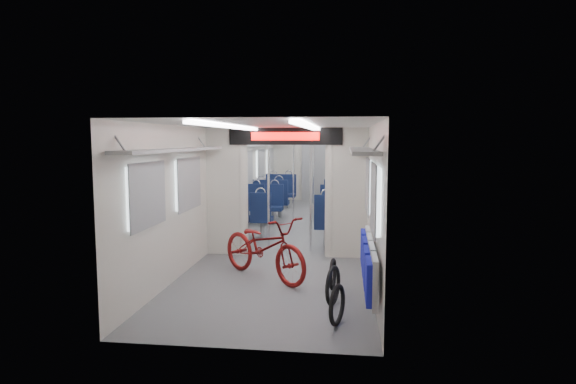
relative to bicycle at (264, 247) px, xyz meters
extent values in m
plane|color=#515456|center=(0.15, 3.51, -0.48)|extent=(12.00, 12.00, 0.00)
cube|color=beige|center=(-1.30, 3.51, 0.67)|extent=(0.02, 12.00, 2.30)
cube|color=beige|center=(1.60, 3.51, 0.67)|extent=(0.02, 12.00, 2.30)
cube|color=beige|center=(0.15, 9.51, 0.67)|extent=(2.90, 0.02, 2.30)
cube|color=beige|center=(0.15, -2.49, 0.67)|extent=(2.90, 0.02, 2.30)
cube|color=silver|center=(0.15, 3.51, 1.82)|extent=(2.90, 12.00, 0.02)
cube|color=white|center=(-0.40, 3.51, 1.79)|extent=(0.12, 11.40, 0.04)
cube|color=white|center=(0.70, 3.51, 1.79)|extent=(0.12, 11.40, 0.04)
cube|color=beige|center=(-0.98, 1.51, 0.52)|extent=(0.65, 0.18, 2.00)
cube|color=beige|center=(1.27, 1.51, 0.52)|extent=(0.65, 0.18, 2.00)
cube|color=beige|center=(0.15, 1.51, 1.67)|extent=(2.90, 0.18, 0.30)
cylinder|color=beige|center=(-0.65, 1.51, 0.52)|extent=(0.20, 0.20, 2.00)
cylinder|color=beige|center=(0.95, 1.51, 0.52)|extent=(0.20, 0.20, 2.00)
cube|color=black|center=(0.15, 1.40, 1.67)|extent=(2.00, 0.03, 0.30)
cube|color=#FF0C07|center=(0.15, 1.37, 1.67)|extent=(1.20, 0.02, 0.14)
cube|color=silver|center=(-1.27, -1.29, 0.92)|extent=(0.04, 1.00, 0.75)
cube|color=silver|center=(1.57, -1.29, 0.92)|extent=(0.04, 1.00, 0.75)
cube|color=silver|center=(-1.27, 0.31, 0.92)|extent=(0.04, 1.00, 0.75)
cube|color=silver|center=(1.57, 0.31, 0.92)|extent=(0.04, 1.00, 0.75)
cube|color=silver|center=(-1.27, 3.01, 0.92)|extent=(0.04, 1.00, 0.75)
cube|color=silver|center=(1.57, 3.01, 0.92)|extent=(0.04, 1.00, 0.75)
cube|color=silver|center=(-1.27, 4.91, 0.92)|extent=(0.04, 1.00, 0.75)
cube|color=silver|center=(1.57, 4.91, 0.92)|extent=(0.04, 1.00, 0.75)
cube|color=silver|center=(-1.27, 6.81, 0.92)|extent=(0.04, 1.00, 0.75)
cube|color=silver|center=(1.57, 6.81, 0.92)|extent=(0.04, 1.00, 0.75)
cube|color=silver|center=(-1.27, 8.61, 0.92)|extent=(0.04, 1.00, 0.75)
cube|color=silver|center=(1.57, 8.61, 0.92)|extent=(0.04, 1.00, 0.75)
cube|color=gray|center=(-1.12, -0.49, 1.47)|extent=(0.30, 3.60, 0.04)
cube|color=gray|center=(1.42, -0.49, 1.47)|extent=(0.30, 3.60, 0.04)
cube|color=gray|center=(-1.12, 5.51, 1.47)|extent=(0.30, 7.60, 0.04)
cube|color=gray|center=(1.42, 5.51, 1.47)|extent=(0.30, 7.60, 0.04)
cube|color=gray|center=(0.15, 9.45, 0.52)|extent=(0.90, 0.05, 2.00)
imported|color=maroon|center=(0.00, 0.00, 0.00)|extent=(1.81, 1.68, 0.96)
cube|color=gray|center=(1.53, -1.94, 0.10)|extent=(0.06, 0.48, 0.54)
cube|color=#0F108E|center=(1.47, -1.94, 0.10)|extent=(0.06, 0.44, 0.46)
cube|color=gray|center=(1.53, -1.39, 0.10)|extent=(0.06, 0.48, 0.54)
cube|color=#0F108E|center=(1.47, -1.39, 0.10)|extent=(0.06, 0.44, 0.46)
cube|color=gray|center=(1.53, -0.84, 0.10)|extent=(0.06, 0.48, 0.54)
cube|color=#0F108E|center=(1.47, -0.84, 0.10)|extent=(0.06, 0.44, 0.46)
cube|color=gray|center=(1.53, -0.29, 0.10)|extent=(0.06, 0.48, 0.54)
cube|color=#0F108E|center=(1.47, -0.29, 0.10)|extent=(0.06, 0.44, 0.46)
torus|color=black|center=(1.13, -1.75, -0.27)|extent=(0.19, 0.47, 0.48)
torus|color=black|center=(1.07, -1.10, -0.25)|extent=(0.19, 0.51, 0.52)
torus|color=black|center=(1.05, -0.46, -0.28)|extent=(0.10, 0.45, 0.45)
cube|color=#0C1637|center=(-0.55, 2.97, -0.08)|extent=(0.44, 0.41, 0.10)
cylinder|color=gray|center=(-0.55, 2.97, -0.31)|extent=(0.10, 0.10, 0.35)
cube|color=#0C1637|center=(-0.55, 2.81, 0.24)|extent=(0.44, 0.08, 0.54)
torus|color=silver|center=(-0.55, 2.81, 0.51)|extent=(0.22, 0.03, 0.22)
cube|color=#0C1637|center=(-0.55, 4.64, -0.08)|extent=(0.44, 0.41, 0.10)
cylinder|color=gray|center=(-0.55, 4.64, -0.31)|extent=(0.10, 0.10, 0.35)
cube|color=#0C1637|center=(-0.55, 4.80, 0.24)|extent=(0.44, 0.08, 0.54)
torus|color=silver|center=(-0.55, 4.80, 0.51)|extent=(0.22, 0.03, 0.22)
cube|color=#0C1637|center=(-1.02, 2.97, -0.08)|extent=(0.44, 0.41, 0.10)
cylinder|color=gray|center=(-1.02, 2.97, -0.31)|extent=(0.10, 0.10, 0.35)
cube|color=#0C1637|center=(-1.02, 2.81, 0.24)|extent=(0.44, 0.08, 0.54)
torus|color=silver|center=(-1.02, 2.81, 0.51)|extent=(0.22, 0.03, 0.22)
cube|color=#0C1637|center=(-1.02, 4.64, -0.08)|extent=(0.44, 0.41, 0.10)
cylinder|color=gray|center=(-1.02, 4.64, -0.31)|extent=(0.10, 0.10, 0.35)
cube|color=#0C1637|center=(-1.02, 4.80, 0.24)|extent=(0.44, 0.08, 0.54)
torus|color=silver|center=(-1.02, 4.80, 0.51)|extent=(0.22, 0.03, 0.22)
cube|color=#0C1637|center=(0.85, 2.38, -0.08)|extent=(0.48, 0.44, 0.10)
cylinder|color=gray|center=(0.85, 2.38, -0.31)|extent=(0.10, 0.10, 0.35)
cube|color=#0C1637|center=(0.85, 2.20, 0.26)|extent=(0.48, 0.08, 0.58)
torus|color=silver|center=(0.85, 2.20, 0.55)|extent=(0.24, 0.03, 0.24)
cube|color=#0C1637|center=(0.85, 4.18, -0.08)|extent=(0.48, 0.44, 0.10)
cylinder|color=gray|center=(0.85, 4.18, -0.31)|extent=(0.10, 0.10, 0.35)
cube|color=#0C1637|center=(0.85, 4.36, 0.26)|extent=(0.48, 0.08, 0.58)
torus|color=silver|center=(0.85, 4.36, 0.55)|extent=(0.24, 0.03, 0.24)
cube|color=#0C1637|center=(1.32, 2.38, -0.08)|extent=(0.48, 0.44, 0.10)
cylinder|color=gray|center=(1.32, 2.38, -0.31)|extent=(0.10, 0.10, 0.35)
cube|color=#0C1637|center=(1.32, 2.20, 0.26)|extent=(0.48, 0.08, 0.58)
torus|color=silver|center=(1.32, 2.20, 0.55)|extent=(0.24, 0.03, 0.24)
cube|color=#0C1637|center=(1.32, 4.18, -0.08)|extent=(0.48, 0.44, 0.10)
cylinder|color=gray|center=(1.32, 4.18, -0.31)|extent=(0.10, 0.10, 0.35)
cube|color=#0C1637|center=(1.32, 4.36, 0.26)|extent=(0.48, 0.08, 0.58)
torus|color=silver|center=(1.32, 4.36, 0.55)|extent=(0.24, 0.03, 0.24)
cube|color=#0C1637|center=(-0.55, 5.75, -0.08)|extent=(0.48, 0.44, 0.10)
cylinder|color=gray|center=(-0.55, 5.75, -0.31)|extent=(0.10, 0.10, 0.35)
cube|color=#0C1637|center=(-0.55, 5.57, 0.26)|extent=(0.48, 0.08, 0.58)
torus|color=silver|center=(-0.55, 5.57, 0.55)|extent=(0.24, 0.03, 0.24)
cube|color=#0C1637|center=(-0.55, 7.54, -0.08)|extent=(0.48, 0.44, 0.10)
cylinder|color=gray|center=(-0.55, 7.54, -0.31)|extent=(0.10, 0.10, 0.35)
cube|color=#0C1637|center=(-0.55, 7.72, 0.26)|extent=(0.48, 0.08, 0.58)
torus|color=silver|center=(-0.55, 7.72, 0.55)|extent=(0.24, 0.03, 0.24)
cube|color=#0C1637|center=(-1.02, 5.75, -0.08)|extent=(0.48, 0.44, 0.10)
cylinder|color=gray|center=(-1.02, 5.75, -0.31)|extent=(0.10, 0.10, 0.35)
cube|color=#0C1637|center=(-1.02, 5.57, 0.26)|extent=(0.48, 0.08, 0.58)
torus|color=silver|center=(-1.02, 5.57, 0.55)|extent=(0.24, 0.03, 0.24)
cube|color=#0C1637|center=(-1.02, 7.54, -0.08)|extent=(0.48, 0.44, 0.10)
cylinder|color=gray|center=(-1.02, 7.54, -0.31)|extent=(0.10, 0.10, 0.35)
cube|color=#0C1637|center=(-1.02, 7.72, 0.26)|extent=(0.48, 0.08, 0.58)
torus|color=silver|center=(-1.02, 7.72, 0.55)|extent=(0.24, 0.03, 0.24)
cube|color=#0C1637|center=(0.85, 6.37, -0.08)|extent=(0.46, 0.43, 0.10)
cylinder|color=gray|center=(0.85, 6.37, -0.31)|extent=(0.10, 0.10, 0.35)
cube|color=#0C1637|center=(0.85, 6.19, 0.25)|extent=(0.46, 0.08, 0.56)
torus|color=silver|center=(0.85, 6.19, 0.53)|extent=(0.23, 0.03, 0.23)
cube|color=#0C1637|center=(0.85, 8.10, -0.08)|extent=(0.46, 0.43, 0.10)
cylinder|color=gray|center=(0.85, 8.10, -0.31)|extent=(0.10, 0.10, 0.35)
cube|color=#0C1637|center=(0.85, 8.27, 0.25)|extent=(0.46, 0.08, 0.56)
torus|color=silver|center=(0.85, 8.27, 0.53)|extent=(0.23, 0.03, 0.23)
cube|color=#0C1637|center=(1.32, 6.37, -0.08)|extent=(0.46, 0.43, 0.10)
cylinder|color=gray|center=(1.32, 6.37, -0.31)|extent=(0.10, 0.10, 0.35)
cube|color=#0C1637|center=(1.32, 6.19, 0.25)|extent=(0.46, 0.08, 0.56)
torus|color=silver|center=(1.32, 6.19, 0.53)|extent=(0.23, 0.03, 0.23)
cube|color=#0C1637|center=(1.32, 8.10, -0.08)|extent=(0.46, 0.43, 0.10)
cylinder|color=gray|center=(1.32, 8.10, -0.31)|extent=(0.10, 0.10, 0.35)
cube|color=#0C1637|center=(1.32, 8.27, 0.25)|extent=(0.46, 0.08, 0.56)
torus|color=silver|center=(1.32, 8.27, 0.53)|extent=(0.23, 0.03, 0.23)
cylinder|color=silver|center=(-0.27, 2.11, 0.67)|extent=(0.05, 0.05, 2.30)
cylinder|color=silver|center=(0.57, 1.87, 0.67)|extent=(0.04, 0.04, 2.30)
cylinder|color=silver|center=(-0.13, 5.21, 0.67)|extent=(0.04, 0.04, 2.30)
cylinder|color=silver|center=(0.40, 5.04, 0.67)|extent=(0.04, 0.04, 2.30)
camera|label=1|loc=(1.21, -7.02, 1.60)|focal=30.00mm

